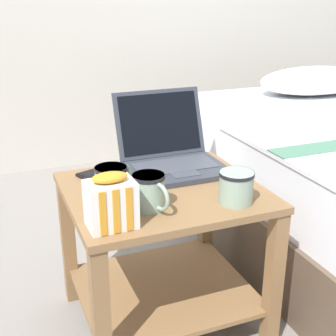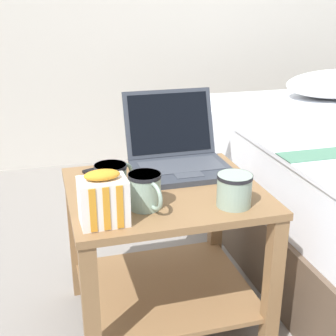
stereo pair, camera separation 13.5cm
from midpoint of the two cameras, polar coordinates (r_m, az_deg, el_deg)
The scene contains 8 objects.
ground_plane at distance 1.66m, azimuth -2.96°, elevation -17.93°, with size 8.00×8.00×0.00m, color gray.
bedside_table at distance 1.49m, azimuth -3.18°, elevation -8.64°, with size 0.58×0.52×0.48m.
laptop at distance 1.56m, azimuth -2.09°, elevation 1.70°, with size 0.32×0.32×0.24m.
mug_front_left at distance 1.27m, azimuth -5.35°, elevation -2.80°, with size 0.09×0.13×0.10m.
mug_front_right at distance 1.34m, azimuth -9.70°, elevation -1.63°, with size 0.12×0.10×0.10m.
mug_mid_center at distance 1.31m, azimuth 5.37°, elevation -2.17°, with size 0.10×0.14×0.09m.
snack_bag at distance 1.18m, azimuth -10.25°, elevation -4.20°, with size 0.12×0.09×0.15m.
cell_phone at distance 1.50m, azimuth -11.26°, elevation -1.27°, with size 0.11×0.16×0.01m.
Camera 1 is at (-0.47, -1.21, 1.04)m, focal length 50.00 mm.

